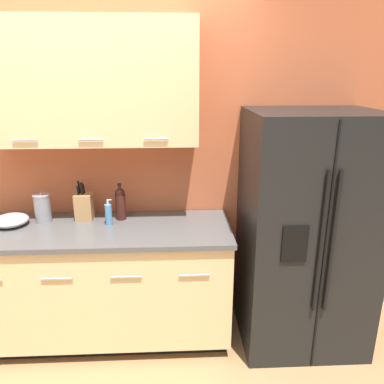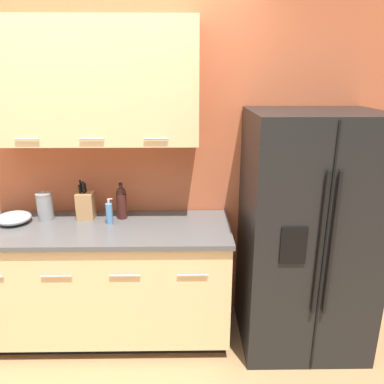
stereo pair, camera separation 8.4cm
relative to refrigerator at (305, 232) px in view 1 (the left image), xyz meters
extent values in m
cube|color=#BC5B38|center=(-1.58, 0.39, 0.45)|extent=(10.00, 0.05, 2.60)
cube|color=#E0B77F|center=(-1.46, 0.21, 1.02)|extent=(1.40, 0.32, 0.81)
cylinder|color=#99999E|center=(-1.88, 0.03, 0.67)|extent=(0.16, 0.01, 0.01)
cylinder|color=#99999E|center=(-1.46, 0.03, 0.67)|extent=(0.16, 0.01, 0.01)
cylinder|color=#99999E|center=(-1.04, 0.03, 0.67)|extent=(0.16, 0.01, 0.01)
cube|color=black|center=(-1.46, 0.09, -0.81)|extent=(1.79, 0.54, 0.09)
cube|color=#E0B77F|center=(-1.46, 0.05, -0.37)|extent=(1.83, 0.62, 0.77)
cube|color=#4C4C4C|center=(-1.46, 0.03, 0.03)|extent=(1.85, 0.64, 0.03)
cylinder|color=#99999E|center=(-1.68, -0.28, -0.16)|extent=(0.20, 0.01, 0.01)
cylinder|color=#99999E|center=(-1.24, -0.28, -0.16)|extent=(0.20, 0.01, 0.01)
cylinder|color=#99999E|center=(-0.80, -0.28, -0.16)|extent=(0.20, 0.01, 0.01)
cube|color=black|center=(0.00, 0.00, 0.00)|extent=(0.86, 0.71, 1.70)
cube|color=black|center=(0.00, -0.36, 0.00)|extent=(0.01, 0.01, 1.67)
cylinder|color=black|center=(-0.03, -0.37, 0.08)|extent=(0.02, 0.02, 0.94)
cylinder|color=black|center=(0.04, -0.37, 0.08)|extent=(0.02, 0.02, 0.94)
cube|color=black|center=(-0.19, -0.36, 0.08)|extent=(0.16, 0.01, 0.24)
cube|color=#A87A4C|center=(-1.58, 0.20, 0.15)|extent=(0.12, 0.12, 0.20)
cylinder|color=black|center=(-1.61, 0.22, 0.29)|extent=(0.01, 0.03, 0.09)
cylinder|color=black|center=(-1.61, 0.18, 0.28)|extent=(0.02, 0.03, 0.07)
cylinder|color=black|center=(-1.58, 0.22, 0.28)|extent=(0.02, 0.04, 0.07)
cylinder|color=black|center=(-1.58, 0.18, 0.29)|extent=(0.02, 0.04, 0.09)
cylinder|color=#3D1914|center=(-1.32, 0.20, 0.14)|extent=(0.07, 0.07, 0.19)
sphere|color=#3D1914|center=(-1.32, 0.20, 0.25)|extent=(0.07, 0.07, 0.07)
cylinder|color=#3D1914|center=(-1.32, 0.20, 0.27)|extent=(0.02, 0.02, 0.07)
cylinder|color=black|center=(-1.32, 0.20, 0.31)|extent=(0.03, 0.03, 0.02)
cylinder|color=#4C7FB2|center=(-1.39, 0.09, 0.12)|extent=(0.05, 0.05, 0.15)
cylinder|color=#B2B2B5|center=(-1.39, 0.09, 0.22)|extent=(0.02, 0.02, 0.04)
cylinder|color=#B2B2B5|center=(-1.38, 0.09, 0.23)|extent=(0.03, 0.01, 0.01)
cylinder|color=gray|center=(-1.87, 0.18, 0.14)|extent=(0.11, 0.11, 0.19)
cylinder|color=gray|center=(-1.87, 0.18, 0.25)|extent=(0.12, 0.12, 0.01)
sphere|color=gray|center=(-1.87, 0.18, 0.26)|extent=(0.02, 0.02, 0.02)
ellipsoid|color=#A3A3A5|center=(-2.08, 0.11, 0.09)|extent=(0.24, 0.24, 0.08)
camera|label=1|loc=(-0.92, -2.40, 1.08)|focal=35.00mm
camera|label=2|loc=(-0.84, -2.40, 1.08)|focal=35.00mm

